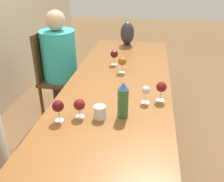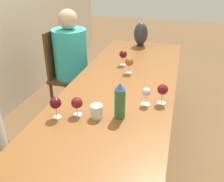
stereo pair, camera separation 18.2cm
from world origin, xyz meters
The scene contains 13 objects.
ground_plane centered at (0.00, 0.00, 0.00)m, with size 14.00×14.00×0.00m, color brown.
dining_table centered at (0.00, 0.00, 0.66)m, with size 3.05×0.89×0.72m.
water_bottle centered at (-0.33, -0.10, 0.84)m, with size 0.07×0.07×0.25m.
water_tumbler centered at (-0.38, 0.05, 0.77)m, with size 0.08×0.08×0.09m.
vase centered at (1.35, 0.05, 0.87)m, with size 0.17×0.17×0.29m.
wine_glass_0 centered at (0.63, 0.11, 0.83)m, with size 0.08×0.08×0.15m.
wine_glass_1 centered at (-0.07, -0.36, 0.83)m, with size 0.08×0.08×0.15m.
wine_glass_2 centered at (-0.45, 0.31, 0.83)m, with size 0.08×0.08×0.15m.
wine_glass_3 centered at (0.44, 0.00, 0.83)m, with size 0.08×0.08×0.15m.
wine_glass_4 centered at (-0.39, 0.18, 0.81)m, with size 0.08×0.08×0.13m.
wine_glass_5 centered at (-0.12, -0.24, 0.82)m, with size 0.07×0.07×0.13m.
chair_far centered at (0.75, 0.82, 0.53)m, with size 0.44×0.44×1.00m.
person_far centered at (0.75, 0.73, 0.65)m, with size 0.38×0.38×1.23m.
Camera 1 is at (-1.77, -0.26, 1.64)m, focal length 40.00 mm.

